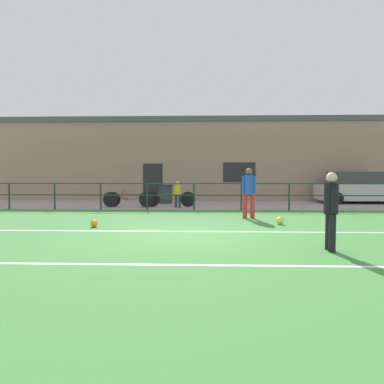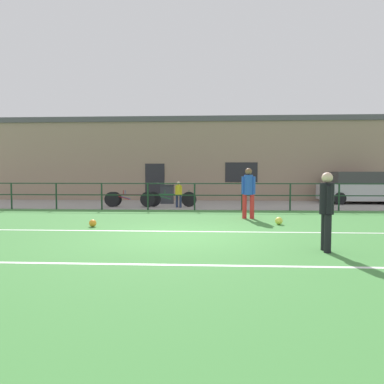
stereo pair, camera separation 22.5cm
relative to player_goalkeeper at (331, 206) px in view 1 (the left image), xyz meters
name	(u,v)px [view 1 (the left image)]	position (x,y,z in m)	size (l,w,h in m)	color
ground	(187,236)	(-3.00, 1.67, -0.92)	(60.00, 44.00, 0.04)	#42843D
field_line_touchline	(188,231)	(-3.00, 2.24, -0.90)	(36.00, 0.11, 0.00)	white
field_line_hash	(178,265)	(-3.00, -1.20, -0.90)	(36.00, 0.11, 0.00)	white
pavement_strip	(195,204)	(-3.00, 10.17, -0.89)	(48.00, 5.00, 0.02)	gray
perimeter_fence	(194,193)	(-3.00, 7.67, -0.16)	(36.07, 0.07, 1.15)	#193823
clubhouse_facade	(197,159)	(-3.00, 13.87, 1.49)	(28.00, 2.56, 4.77)	gray
player_goalkeeper	(331,206)	(0.00, 0.00, 0.00)	(0.28, 0.44, 1.59)	black
player_striker	(249,190)	(-1.02, 5.04, 0.09)	(0.47, 0.31, 1.74)	red
soccer_ball_match	(280,221)	(-0.23, 3.64, -0.79)	(0.23, 0.23, 0.23)	#E5E04C
soccer_ball_spare	(94,223)	(-5.77, 2.91, -0.80)	(0.21, 0.21, 0.21)	orange
spectator_child	(178,193)	(-3.76, 8.56, -0.22)	(0.31, 0.21, 1.18)	#232D4C
parked_car_red	(357,188)	(5.35, 11.25, -0.12)	(4.07, 1.86, 1.61)	#B7B7BC
bicycle_parked_0	(128,199)	(-6.01, 8.64, -0.52)	(2.35, 0.04, 0.78)	black
bicycle_parked_1	(170,199)	(-4.14, 8.87, -0.52)	(2.34, 0.04, 0.78)	black
bicycle_parked_2	(130,199)	(-6.01, 8.87, -0.53)	(2.22, 0.04, 0.77)	black
trash_bin_0	(166,194)	(-4.53, 10.59, -0.40)	(0.67, 0.57, 0.96)	#33383D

